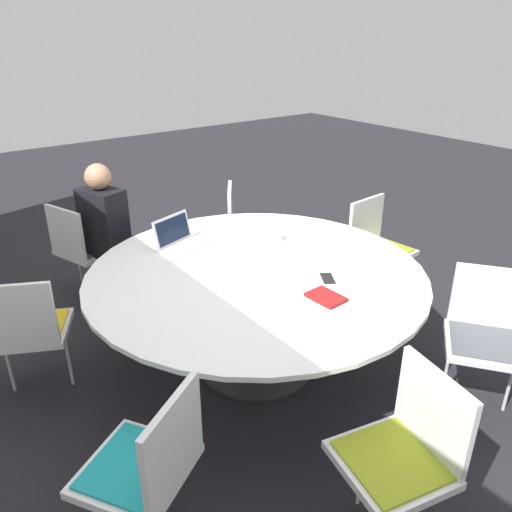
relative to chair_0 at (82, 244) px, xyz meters
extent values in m
plane|color=black|center=(-1.60, -0.59, -0.51)|extent=(16.00, 16.00, 0.00)
cylinder|color=#333333|center=(-1.60, -0.59, -0.50)|extent=(0.78, 0.78, 0.02)
cylinder|color=#333333|center=(-1.60, -0.59, -0.15)|extent=(0.18, 0.18, 0.68)
cylinder|color=white|center=(-1.60, -0.59, 0.20)|extent=(2.15, 2.15, 0.03)
cube|color=silver|center=(0.02, -0.06, -0.07)|extent=(0.55, 0.53, 0.04)
cube|color=#4C5156|center=(0.02, -0.06, -0.05)|extent=(0.48, 0.47, 0.01)
cube|color=silver|center=(-0.04, 0.12, 0.15)|extent=(0.41, 0.16, 0.40)
cylinder|color=silver|center=(0.19, -0.01, -0.30)|extent=(0.02, 0.02, 0.42)
cylinder|color=silver|center=(-0.15, -0.12, -0.30)|extent=(0.02, 0.02, 0.42)
cube|color=silver|center=(-0.96, 0.66, -0.07)|extent=(0.57, 0.58, 0.04)
cube|color=gold|center=(-0.96, 0.66, -0.05)|extent=(0.51, 0.51, 0.01)
cube|color=silver|center=(-1.14, 0.75, 0.15)|extent=(0.22, 0.39, 0.40)
cylinder|color=silver|center=(-0.88, 0.83, -0.30)|extent=(0.02, 0.02, 0.42)
cylinder|color=silver|center=(-1.04, 0.50, -0.30)|extent=(0.02, 0.02, 0.42)
cube|color=silver|center=(-2.34, 0.61, -0.07)|extent=(0.59, 0.59, 0.04)
cube|color=teal|center=(-2.34, 0.61, -0.05)|extent=(0.52, 0.52, 0.01)
cube|color=silver|center=(-2.50, 0.51, 0.15)|extent=(0.24, 0.37, 0.40)
cylinder|color=silver|center=(-2.24, 0.46, -0.30)|extent=(0.02, 0.02, 0.42)
cube|color=silver|center=(-2.97, -0.27, -0.07)|extent=(0.52, 0.51, 0.04)
cube|color=olive|center=(-2.97, -0.27, -0.05)|extent=(0.46, 0.45, 0.01)
cube|color=silver|center=(-3.01, -0.46, 0.15)|extent=(0.41, 0.12, 0.40)
cylinder|color=silver|center=(-2.79, -0.31, -0.30)|extent=(0.02, 0.02, 0.42)
cube|color=silver|center=(-2.74, -1.41, -0.07)|extent=(0.60, 0.60, 0.04)
cube|color=#4C5156|center=(-2.74, -1.41, -0.05)|extent=(0.53, 0.53, 0.01)
cube|color=silver|center=(-2.63, -1.57, 0.15)|extent=(0.36, 0.27, 0.40)
cylinder|color=silver|center=(-2.89, -1.51, -0.30)|extent=(0.02, 0.02, 0.42)
cylinder|color=silver|center=(-2.59, -1.30, -0.30)|extent=(0.02, 0.02, 0.42)
cube|color=silver|center=(-1.50, -1.99, -0.07)|extent=(0.45, 0.47, 0.04)
cube|color=olive|center=(-1.50, -1.99, -0.05)|extent=(0.40, 0.41, 0.01)
cube|color=silver|center=(-1.31, -1.97, 0.15)|extent=(0.06, 0.42, 0.40)
cylinder|color=silver|center=(-1.49, -2.17, -0.30)|extent=(0.02, 0.02, 0.42)
cylinder|color=silver|center=(-1.51, -1.81, -0.30)|extent=(0.02, 0.02, 0.42)
cube|color=silver|center=(-0.46, -1.41, -0.07)|extent=(0.60, 0.60, 0.04)
cube|color=#4C5156|center=(-0.46, -1.41, -0.05)|extent=(0.53, 0.53, 0.01)
cube|color=silver|center=(-0.35, -1.25, 0.15)|extent=(0.36, 0.27, 0.40)
cylinder|color=silver|center=(-0.32, -1.51, -0.30)|extent=(0.02, 0.02, 0.42)
cylinder|color=silver|center=(-0.61, -1.30, -0.30)|extent=(0.02, 0.02, 0.42)
cylinder|color=black|center=(-0.09, -0.21, -0.28)|extent=(0.10, 0.10, 0.46)
cylinder|color=black|center=(-0.26, -0.26, -0.28)|extent=(0.10, 0.10, 0.46)
cube|color=black|center=(-0.21, -0.14, 0.22)|extent=(0.41, 0.32, 0.55)
sphere|color=#A87A5B|center=(-0.21, -0.14, 0.60)|extent=(0.20, 0.20, 0.20)
cube|color=silver|center=(-1.01, -0.40, 0.23)|extent=(0.30, 0.38, 0.02)
cube|color=silver|center=(-0.92, -0.37, 0.33)|extent=(0.15, 0.33, 0.20)
cube|color=black|center=(-0.92, -0.37, 0.33)|extent=(0.13, 0.30, 0.17)
cube|color=maroon|center=(-2.13, -0.68, 0.23)|extent=(0.22, 0.16, 0.02)
cylinder|color=white|center=(-1.31, -1.00, 0.26)|extent=(0.08, 0.08, 0.08)
cube|color=black|center=(-1.96, -0.86, 0.22)|extent=(0.16, 0.13, 0.01)
camera|label=1|loc=(-3.87, 1.14, 1.63)|focal=35.00mm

